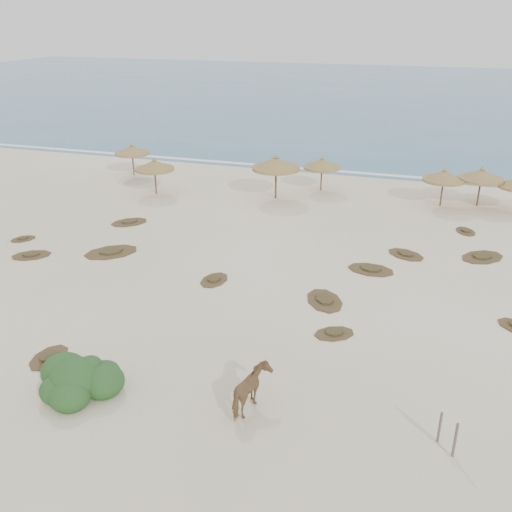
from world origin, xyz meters
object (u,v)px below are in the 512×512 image
object	(u,v)px
palapa_0	(132,150)
palapa_1	(154,166)
horse	(251,391)
bush	(78,380)

from	to	relation	value
palapa_0	palapa_1	distance (m)	5.64
palapa_1	palapa_0	bearing A→B (deg)	134.86
horse	bush	bearing A→B (deg)	15.22
palapa_0	bush	xyz separation A→B (m)	(11.94, -25.78, -1.52)
palapa_1	bush	world-z (taller)	palapa_1
palapa_0	bush	bearing A→B (deg)	-65.14
bush	horse	bearing A→B (deg)	7.78
palapa_0	bush	size ratio (longest dim) A/B	1.02
horse	bush	distance (m)	6.07
palapa_0	horse	distance (m)	30.77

